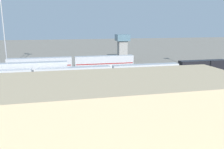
{
  "coord_description": "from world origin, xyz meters",
  "views": [
    {
      "loc": [
        14.62,
        67.83,
        17.19
      ],
      "look_at": [
        0.38,
        4.23,
        2.5
      ],
      "focal_mm": 35.86,
      "sensor_mm": 36.0,
      "label": 1
    }
  ],
  "objects_px": {
    "train_on_track_3": "(107,71)",
    "train_on_track_0": "(73,63)",
    "maintenance_shed": "(81,115)",
    "control_tower": "(122,46)",
    "light_mast_2": "(3,24)"
  },
  "relations": [
    {
      "from": "train_on_track_0",
      "to": "maintenance_shed",
      "type": "distance_m",
      "value": 56.22
    },
    {
      "from": "train_on_track_3",
      "to": "train_on_track_0",
      "type": "height_order",
      "value": "train_on_track_0"
    },
    {
      "from": "light_mast_2",
      "to": "control_tower",
      "type": "xyz_separation_m",
      "value": [
        -47.86,
        -13.52,
        -10.01
      ]
    },
    {
      "from": "maintenance_shed",
      "to": "train_on_track_3",
      "type": "bearing_deg",
      "value": -106.24
    },
    {
      "from": "train_on_track_3",
      "to": "maintenance_shed",
      "type": "height_order",
      "value": "maintenance_shed"
    },
    {
      "from": "train_on_track_3",
      "to": "light_mast_2",
      "type": "bearing_deg",
      "value": -27.64
    },
    {
      "from": "light_mast_2",
      "to": "control_tower",
      "type": "relative_size",
      "value": 2.17
    },
    {
      "from": "train_on_track_0",
      "to": "control_tower",
      "type": "relative_size",
      "value": 3.75
    },
    {
      "from": "maintenance_shed",
      "to": "light_mast_2",
      "type": "bearing_deg",
      "value": -69.42
    },
    {
      "from": "train_on_track_0",
      "to": "light_mast_2",
      "type": "relative_size",
      "value": 1.73
    },
    {
      "from": "control_tower",
      "to": "train_on_track_0",
      "type": "bearing_deg",
      "value": 34.55
    },
    {
      "from": "train_on_track_3",
      "to": "light_mast_2",
      "type": "distance_m",
      "value": 41.48
    },
    {
      "from": "control_tower",
      "to": "maintenance_shed",
      "type": "bearing_deg",
      "value": 70.5
    },
    {
      "from": "train_on_track_3",
      "to": "train_on_track_0",
      "type": "distance_m",
      "value": 18.09
    },
    {
      "from": "light_mast_2",
      "to": "maintenance_shed",
      "type": "bearing_deg",
      "value": 110.58
    }
  ]
}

